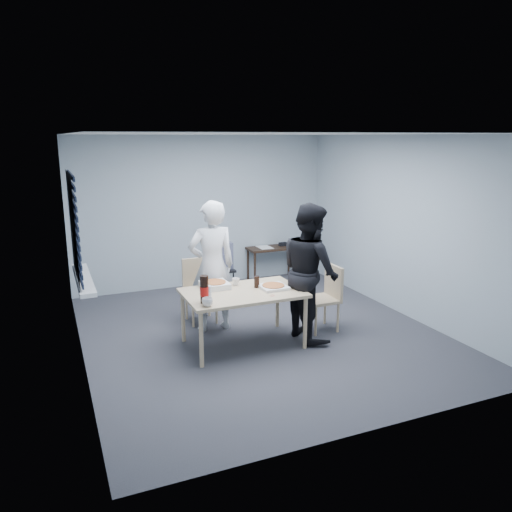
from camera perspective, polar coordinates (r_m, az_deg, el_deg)
name	(u,v)px	position (r m, az deg, el deg)	size (l,w,h in m)	color
room	(76,234)	(6.28, -19.84, 2.33)	(5.00, 5.00, 5.00)	#313036
dining_table	(243,296)	(6.19, -1.50, -4.59)	(1.45, 0.92, 0.71)	#CBB086
chair_far	(199,285)	(7.14, -6.53, -3.34)	(0.42, 0.42, 0.89)	#CBB086
chair_right	(327,293)	(6.82, 8.09, -4.20)	(0.42, 0.42, 0.89)	#CBB086
person_white	(212,266)	(6.67, -5.06, -1.19)	(0.65, 0.42, 1.77)	silver
person_black	(310,271)	(6.43, 6.18, -1.77)	(0.86, 0.47, 1.77)	black
side_table	(273,251)	(9.10, 1.90, 0.56)	(0.92, 0.41, 0.61)	#2F1F12
stool	(223,275)	(8.15, -3.79, -2.24)	(0.34, 0.34, 0.48)	black
backpack	(223,257)	(8.05, -3.79, -0.06)	(0.31, 0.23, 0.43)	#585B68
pizza_box_a	(215,285)	(6.33, -4.74, -3.30)	(0.33, 0.33, 0.08)	white
pizza_box_b	(273,287)	(6.29, 1.99, -3.52)	(0.33, 0.33, 0.05)	white
mug_a	(207,302)	(5.66, -5.58, -5.27)	(0.12, 0.12, 0.10)	silver
mug_b	(236,282)	(6.42, -2.33, -2.95)	(0.10, 0.10, 0.09)	silver
cola_glass	(257,282)	(6.31, 0.08, -2.97)	(0.07, 0.07, 0.15)	black
soda_bottle	(204,290)	(5.74, -5.93, -3.87)	(0.10, 0.10, 0.32)	black
plastic_cups	(208,294)	(5.79, -5.50, -4.34)	(0.08, 0.08, 0.19)	silver
rubber_band	(272,296)	(6.01, 1.86, -4.55)	(0.05, 0.05, 0.00)	red
papers	(265,247)	(9.04, 0.98, 1.01)	(0.24, 0.32, 0.01)	white
black_box	(283,244)	(9.19, 3.11, 1.36)	(0.14, 0.10, 0.06)	black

